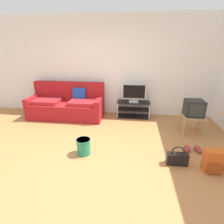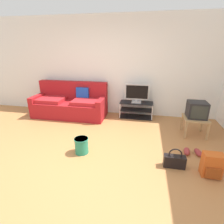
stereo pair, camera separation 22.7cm
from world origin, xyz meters
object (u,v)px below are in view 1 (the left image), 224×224
couch (67,105)px  tv_stand (133,109)px  cleaning_bucket (84,146)px  sneakers_pair (192,149)px  flat_tv (134,93)px  crt_tv (194,108)px  side_table (193,118)px  handbag (177,158)px  backpack (213,161)px

couch → tv_stand: (1.86, 0.21, -0.12)m
cleaning_bucket → sneakers_pair: bearing=9.7°
flat_tv → crt_tv: 1.56m
crt_tv → couch: bearing=169.5°
side_table → handbag: side_table is taller
flat_tv → cleaning_bucket: flat_tv is taller
cleaning_bucket → sneakers_pair: cleaning_bucket is taller
side_table → handbag: bearing=-114.4°
side_table → sneakers_pair: 0.91m
side_table → backpack: 1.41m
cleaning_bucket → flat_tv: bearing=66.0°
crt_tv → handbag: 1.51m
flat_tv → backpack: 2.59m
cleaning_bucket → handbag: bearing=-3.8°
crt_tv → backpack: 1.47m
side_table → backpack: bearing=-92.5°
flat_tv → sneakers_pair: bearing=-54.6°
tv_stand → flat_tv: 0.47m
backpack → crt_tv: bearing=81.2°
tv_stand → cleaning_bucket: size_ratio=3.03×
backpack → flat_tv: bearing=114.1°
side_table → tv_stand: bearing=148.8°
flat_tv → backpack: bearing=-59.6°
couch → flat_tv: bearing=5.6°
tv_stand → crt_tv: crt_tv is taller
tv_stand → backpack: 2.56m
side_table → crt_tv: 0.24m
sneakers_pair → handbag: bearing=-130.3°
tv_stand → handbag: 2.25m
tv_stand → couch: bearing=-173.7°
handbag → tv_stand: bearing=110.0°
side_table → backpack: side_table is taller
flat_tv → side_table: flat_tv is taller
flat_tv → sneakers_pair: size_ratio=1.87×
side_table → cleaning_bucket: (-2.23, -1.18, -0.19)m
backpack → sneakers_pair: bearing=96.9°
tv_stand → sneakers_pair: size_ratio=2.64×
tv_stand → flat_tv: bearing=-90.0°
tv_stand → crt_tv: (1.35, -0.80, 0.37)m
tv_stand → backpack: bearing=-59.8°
flat_tv → side_table: (1.35, -0.80, -0.34)m
crt_tv → backpack: crt_tv is taller
flat_tv → sneakers_pair: flat_tv is taller
tv_stand → flat_tv: size_ratio=1.41×
tv_stand → side_table: size_ratio=1.80×
side_table → crt_tv: (0.00, 0.02, 0.24)m
tv_stand → sneakers_pair: tv_stand is taller
couch → flat_tv: 1.90m
side_table → cleaning_bucket: size_ratio=1.68×
tv_stand → crt_tv: 1.61m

